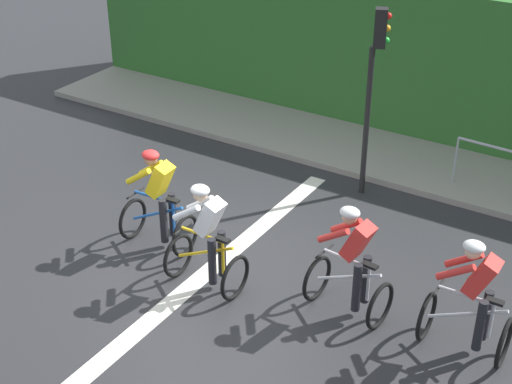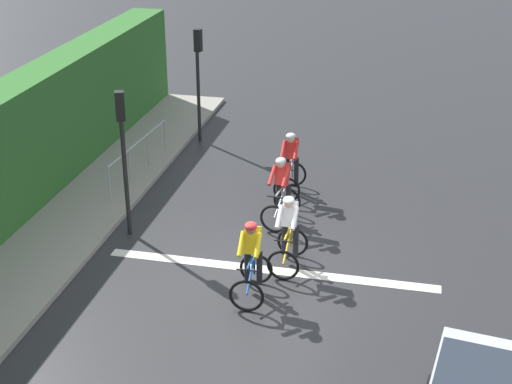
% 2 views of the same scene
% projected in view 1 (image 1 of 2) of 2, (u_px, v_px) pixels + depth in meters
% --- Properties ---
extents(ground_plane, '(80.00, 80.00, 0.00)m').
position_uv_depth(ground_plane, '(202.00, 267.00, 11.44)').
color(ground_plane, '#28282B').
extents(sidewalk_kerb, '(2.80, 18.06, 0.12)m').
position_uv_depth(sidewalk_kerb, '(447.00, 163.00, 14.37)').
color(sidewalk_kerb, gray).
rests_on(sidewalk_kerb, ground).
extents(stone_wall_low, '(0.44, 18.06, 0.64)m').
position_uv_depth(stone_wall_low, '(464.00, 134.00, 14.92)').
color(stone_wall_low, tan).
rests_on(stone_wall_low, ground).
extents(hedge_wall, '(1.10, 18.06, 3.08)m').
position_uv_depth(hedge_wall, '(478.00, 72.00, 14.54)').
color(hedge_wall, '#2D6628').
rests_on(hedge_wall, ground).
extents(road_marking_stop_line, '(7.00, 0.30, 0.01)m').
position_uv_depth(road_marking_stop_line, '(210.00, 270.00, 11.37)').
color(road_marking_stop_line, silver).
rests_on(road_marking_stop_line, ground).
extents(cyclist_lead, '(0.69, 1.09, 1.66)m').
position_uv_depth(cyclist_lead, '(472.00, 302.00, 9.39)').
color(cyclist_lead, black).
rests_on(cyclist_lead, ground).
extents(cyclist_second, '(0.79, 1.15, 1.66)m').
position_uv_depth(cyclist_second, '(352.00, 265.00, 10.09)').
color(cyclist_second, black).
rests_on(cyclist_second, ground).
extents(cyclist_mid, '(0.70, 1.09, 1.66)m').
position_uv_depth(cyclist_mid, '(207.00, 241.00, 10.62)').
color(cyclist_mid, black).
rests_on(cyclist_mid, ground).
extents(cyclist_fourth, '(0.72, 1.11, 1.66)m').
position_uv_depth(cyclist_fourth, '(159.00, 202.00, 11.58)').
color(cyclist_fourth, black).
rests_on(cyclist_fourth, ground).
extents(traffic_light_near_crossing, '(0.26, 0.30, 3.34)m').
position_uv_depth(traffic_light_near_crossing, '(374.00, 75.00, 12.42)').
color(traffic_light_near_crossing, black).
rests_on(traffic_light_near_crossing, ground).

